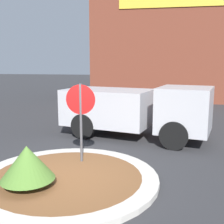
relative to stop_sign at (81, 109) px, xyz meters
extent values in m
plane|color=#2D2D30|center=(-0.07, -1.10, -1.64)|extent=(120.00, 120.00, 0.00)
cylinder|color=#BCB7AD|center=(-0.07, -1.10, -1.57)|extent=(4.57, 4.57, 0.13)
cylinder|color=brown|center=(-0.07, -1.10, -1.57)|extent=(3.74, 3.74, 0.13)
cylinder|color=#4C4C51|center=(0.00, 0.00, -0.47)|extent=(0.07, 0.07, 2.34)
cylinder|color=#B71414|center=(0.00, 0.00, 0.26)|extent=(0.83, 0.03, 0.83)
cylinder|color=brown|center=(-0.72, -1.82, -1.41)|extent=(0.08, 0.08, 0.18)
cone|color=#4C752D|center=(-0.72, -1.82, -0.94)|extent=(1.22, 1.22, 0.77)
cube|color=#B2B2B7|center=(3.02, 2.87, -0.40)|extent=(2.21, 2.34, 1.61)
cube|color=#B2B2B7|center=(0.07, 3.58, -0.50)|extent=(3.76, 2.81, 1.41)
cube|color=black|center=(3.63, 2.73, -0.12)|extent=(0.45, 1.73, 0.56)
cylinder|color=black|center=(3.07, 3.84, -1.15)|extent=(1.00, 0.45, 0.97)
cylinder|color=black|center=(2.63, 1.98, -1.15)|extent=(1.00, 0.45, 0.97)
cylinder|color=black|center=(-0.31, 4.65, -1.15)|extent=(1.00, 0.45, 0.97)
cylinder|color=black|center=(-0.76, 2.79, -1.15)|extent=(1.00, 0.45, 0.97)
cube|color=brown|center=(4.13, 16.13, 2.30)|extent=(14.61, 6.00, 7.88)
camera|label=1|loc=(2.21, -7.36, 1.27)|focal=45.00mm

